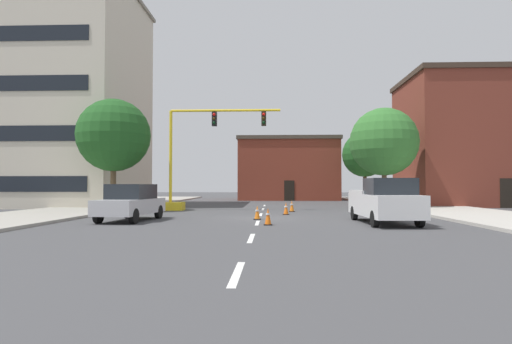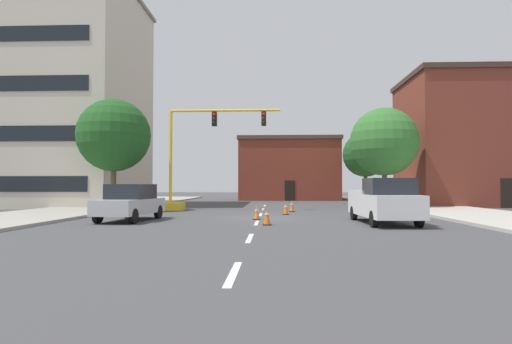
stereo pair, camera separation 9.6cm
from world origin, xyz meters
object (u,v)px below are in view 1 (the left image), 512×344
at_px(traffic_cone_roadside_b, 268,217).
at_px(pickup_truck_white, 384,201).
at_px(tree_left_near, 114,135).
at_px(traffic_cone_roadside_d, 292,206).
at_px(sedan_silver_near_left, 131,202).
at_px(traffic_cone_roadside_c, 257,213).
at_px(tree_right_far, 365,155).
at_px(traffic_signal_gantry, 186,178).
at_px(traffic_cone_roadside_a, 286,208).
at_px(tree_right_mid, 384,142).

bearing_deg(traffic_cone_roadside_b, pickup_truck_white, 10.48).
distance_m(tree_left_near, traffic_cone_roadside_d, 12.61).
height_order(sedan_silver_near_left, traffic_cone_roadside_d, sedan_silver_near_left).
bearing_deg(tree_left_near, traffic_cone_roadside_c, -34.56).
relative_size(sedan_silver_near_left, traffic_cone_roadside_c, 6.65).
xyz_separation_m(tree_right_far, traffic_cone_roadside_b, (-9.38, -24.88, -4.38)).
bearing_deg(tree_left_near, tree_right_far, 37.73).
distance_m(traffic_signal_gantry, tree_left_near, 5.47).
distance_m(tree_left_near, traffic_cone_roadside_b, 14.86).
height_order(tree_left_near, traffic_cone_roadside_a, tree_left_near).
bearing_deg(sedan_silver_near_left, tree_right_far, 55.15).
height_order(traffic_signal_gantry, tree_right_mid, tree_right_mid).
bearing_deg(traffic_signal_gantry, traffic_cone_roadside_a, -31.61).
bearing_deg(tree_right_far, sedan_silver_near_left, -124.85).
bearing_deg(traffic_cone_roadside_c, pickup_truck_white, -19.25).
relative_size(pickup_truck_white, traffic_cone_roadside_a, 7.53).
xyz_separation_m(traffic_cone_roadside_c, traffic_cone_roadside_d, (1.98, 6.26, 0.02)).
xyz_separation_m(pickup_truck_white, traffic_cone_roadside_d, (-3.70, 8.25, -0.61)).
relative_size(sedan_silver_near_left, traffic_cone_roadside_a, 6.41).
xyz_separation_m(tree_right_mid, traffic_cone_roadside_b, (-8.47, -13.92, -4.55)).
relative_size(tree_left_near, sedan_silver_near_left, 1.59).
distance_m(tree_left_near, pickup_truck_white, 18.16).
height_order(tree_left_near, tree_right_mid, tree_right_mid).
relative_size(pickup_truck_white, sedan_silver_near_left, 1.17).
bearing_deg(pickup_truck_white, tree_right_far, 79.91).
relative_size(traffic_signal_gantry, traffic_cone_roadside_c, 11.93).
bearing_deg(traffic_cone_roadside_b, tree_left_near, 136.90).
distance_m(pickup_truck_white, sedan_silver_near_left, 11.73).
bearing_deg(traffic_signal_gantry, traffic_cone_roadside_c, -56.12).
distance_m(sedan_silver_near_left, traffic_cone_roadside_c, 6.09).
distance_m(traffic_signal_gantry, tree_right_mid, 14.80).
height_order(tree_right_mid, traffic_cone_roadside_b, tree_right_mid).
distance_m(tree_right_mid, traffic_cone_roadside_d, 9.63).
distance_m(tree_right_mid, traffic_cone_roadside_b, 16.92).
distance_m(traffic_cone_roadside_a, traffic_cone_roadside_b, 6.54).
relative_size(traffic_signal_gantry, tree_left_near, 1.13).
bearing_deg(tree_left_near, tree_right_mid, 12.82).
bearing_deg(traffic_cone_roadside_a, tree_right_mid, 44.77).
distance_m(tree_right_mid, traffic_cone_roadside_c, 14.94).
bearing_deg(tree_right_far, traffic_signal_gantry, -136.47).
distance_m(traffic_cone_roadside_b, traffic_cone_roadside_c, 2.99).
bearing_deg(tree_right_mid, traffic_cone_roadside_c, -129.42).
bearing_deg(traffic_cone_roadside_b, traffic_signal_gantry, 118.30).
xyz_separation_m(tree_right_far, tree_left_near, (-19.69, -15.24, 0.24)).
xyz_separation_m(traffic_signal_gantry, sedan_silver_near_left, (-0.87, -8.58, -1.31)).
bearing_deg(traffic_signal_gantry, traffic_cone_roadside_b, -61.70).
bearing_deg(traffic_cone_roadside_a, tree_right_far, 65.42).
bearing_deg(tree_right_mid, pickup_truck_white, -104.47).
distance_m(sedan_silver_near_left, traffic_cone_roadside_a, 8.77).
bearing_deg(traffic_cone_roadside_d, traffic_cone_roadside_c, -107.56).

